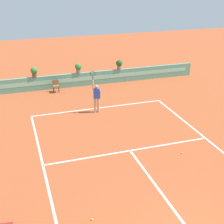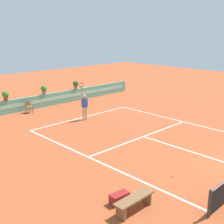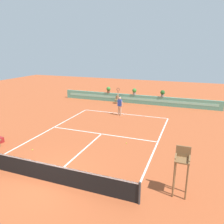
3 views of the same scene
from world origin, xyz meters
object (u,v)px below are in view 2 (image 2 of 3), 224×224
gear_bag (120,198)px  potted_plant_centre (44,89)px  potted_plant_right (76,84)px  potted_plant_left (6,95)px  bench_courtside (134,201)px  ball_kid_chair (29,106)px  tennis_ball_mid_court (172,176)px  tennis_player (85,105)px  tennis_ball_near_baseline (180,131)px

gear_bag → potted_plant_centre: bearing=67.8°
potted_plant_right → potted_plant_left: size_ratio=1.00×
bench_courtside → potted_plant_right: size_ratio=2.21×
ball_kid_chair → tennis_ball_mid_court: 13.27m
tennis_player → potted_plant_left: bearing=121.7°
bench_courtside → potted_plant_centre: (5.61, 14.46, 1.04)m
ball_kid_chair → gear_bag: (-3.80, -13.04, -0.30)m
ball_kid_chair → potted_plant_right: size_ratio=1.17×
potted_plant_centre → potted_plant_right: bearing=0.0°
tennis_player → potted_plant_centre: size_ratio=3.57×
tennis_ball_near_baseline → potted_plant_right: bearing=86.4°
tennis_player → potted_plant_centre: tennis_player is taller
bench_courtside → tennis_ball_near_baseline: 8.79m
ball_kid_chair → potted_plant_right: (4.95, 0.73, 0.93)m
bench_courtside → tennis_player: bearing=59.3°
ball_kid_chair → bench_courtside: ball_kid_chair is taller
potted_plant_right → potted_plant_centre: bearing=180.0°
tennis_player → tennis_ball_near_baseline: bearing=-67.2°
bench_courtside → gear_bag: 0.71m
tennis_ball_near_baseline → potted_plant_left: potted_plant_left is taller
potted_plant_right → potted_plant_left: 6.29m
tennis_player → potted_plant_left: size_ratio=3.57×
gear_bag → tennis_ball_near_baseline: bearing=19.1°
tennis_player → tennis_ball_mid_court: bearing=-106.5°
ball_kid_chair → bench_courtside: size_ratio=0.53×
tennis_player → tennis_ball_mid_court: 9.35m
bench_courtside → gear_bag: bench_courtside is taller
potted_plant_centre → potted_plant_left: bearing=180.0°
tennis_ball_near_baseline → potted_plant_left: bearing=117.1°
ball_kid_chair → potted_plant_left: bearing=151.4°
ball_kid_chair → tennis_ball_near_baseline: size_ratio=12.50×
tennis_ball_near_baseline → potted_plant_left: size_ratio=0.09×
potted_plant_centre → tennis_player: bearing=-90.4°
tennis_ball_near_baseline → potted_plant_centre: 11.33m
gear_bag → potted_plant_centre: size_ratio=0.97×
bench_courtside → tennis_player: tennis_player is taller
bench_courtside → tennis_ball_mid_court: (2.93, 0.49, -0.34)m
bench_courtside → gear_bag: size_ratio=2.29×
potted_plant_right → gear_bag: bearing=-122.4°
gear_bag → tennis_ball_mid_court: 2.94m
ball_kid_chair → tennis_player: tennis_player is taller
ball_kid_chair → tennis_ball_mid_court: size_ratio=12.50×
gear_bag → potted_plant_left: size_ratio=0.97×
tennis_player → tennis_ball_mid_court: tennis_player is taller
potted_plant_right → potted_plant_centre: 3.14m
potted_plant_left → potted_plant_centre: size_ratio=1.00×
bench_courtside → tennis_ball_near_baseline: size_ratio=23.53×
gear_bag → tennis_ball_near_baseline: 8.54m
ball_kid_chair → potted_plant_centre: bearing=22.0°
ball_kid_chair → tennis_player: size_ratio=0.33×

